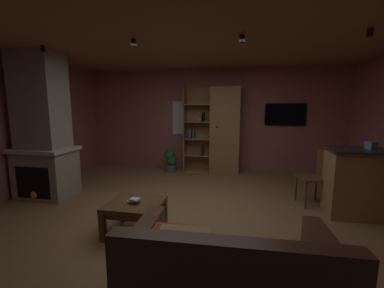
# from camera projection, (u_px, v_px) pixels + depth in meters

# --- Properties ---
(floor) EXTENTS (6.50, 5.78, 0.02)m
(floor) POSITION_uv_depth(u_px,v_px,m) (187.00, 217.00, 3.78)
(floor) COLOR olive
(floor) RESTS_ON ground
(wall_back) EXTENTS (6.62, 0.06, 2.58)m
(wall_back) POSITION_uv_depth(u_px,v_px,m) (211.00, 120.00, 6.42)
(wall_back) COLOR #9E5B56
(wall_back) RESTS_ON ground
(ceiling) EXTENTS (6.50, 5.78, 0.02)m
(ceiling) POSITION_uv_depth(u_px,v_px,m) (186.00, 36.00, 3.38)
(ceiling) COLOR #8E6B47
(window_pane_back) EXTENTS (0.71, 0.01, 0.85)m
(window_pane_back) POSITION_uv_depth(u_px,v_px,m) (186.00, 118.00, 6.50)
(window_pane_back) COLOR white
(stone_fireplace) EXTENTS (1.01, 0.74, 2.58)m
(stone_fireplace) POSITION_uv_depth(u_px,v_px,m) (43.00, 134.00, 4.44)
(stone_fireplace) COLOR gray
(stone_fireplace) RESTS_ON ground
(bookshelf_cabinet) EXTENTS (1.37, 0.41, 2.11)m
(bookshelf_cabinet) POSITION_uv_depth(u_px,v_px,m) (221.00, 131.00, 6.13)
(bookshelf_cabinet) COLOR #997047
(bookshelf_cabinet) RESTS_ON ground
(kitchen_bar_counter) EXTENTS (1.49, 0.58, 1.03)m
(kitchen_bar_counter) POSITION_uv_depth(u_px,v_px,m) (380.00, 184.00, 3.67)
(kitchen_bar_counter) COLOR #997047
(kitchen_bar_counter) RESTS_ON ground
(tissue_box) EXTENTS (0.16, 0.16, 0.11)m
(tissue_box) POSITION_uv_depth(u_px,v_px,m) (371.00, 145.00, 3.62)
(tissue_box) COLOR #598CBF
(tissue_box) RESTS_ON kitchen_bar_counter
(leather_couch) EXTENTS (1.61, 0.95, 0.84)m
(leather_couch) POSITION_uv_depth(u_px,v_px,m) (227.00, 282.00, 1.93)
(leather_couch) COLOR #4C2D1E
(leather_couch) RESTS_ON ground
(coffee_table) EXTENTS (0.70, 0.64, 0.42)m
(coffee_table) POSITION_uv_depth(u_px,v_px,m) (135.00, 208.00, 3.25)
(coffee_table) COLOR brown
(coffee_table) RESTS_ON ground
(table_book_0) EXTENTS (0.14, 0.11, 0.02)m
(table_book_0) POSITION_uv_depth(u_px,v_px,m) (132.00, 201.00, 3.23)
(table_book_0) COLOR beige
(table_book_0) RESTS_ON coffee_table
(table_book_1) EXTENTS (0.12, 0.11, 0.02)m
(table_book_1) POSITION_uv_depth(u_px,v_px,m) (135.00, 200.00, 3.23)
(table_book_1) COLOR beige
(table_book_1) RESTS_ON coffee_table
(table_book_2) EXTENTS (0.15, 0.13, 0.02)m
(table_book_2) POSITION_uv_depth(u_px,v_px,m) (135.00, 199.00, 3.18)
(table_book_2) COLOR beige
(table_book_2) RESTS_ON coffee_table
(dining_chair) EXTENTS (0.51, 0.51, 0.92)m
(dining_chair) POSITION_uv_depth(u_px,v_px,m) (317.00, 174.00, 4.17)
(dining_chair) COLOR brown
(dining_chair) RESTS_ON ground
(potted_floor_plant) EXTENTS (0.32, 0.31, 0.57)m
(potted_floor_plant) POSITION_uv_depth(u_px,v_px,m) (171.00, 161.00, 6.32)
(potted_floor_plant) COLOR #4C4C51
(potted_floor_plant) RESTS_ON ground
(wall_mounted_tv) EXTENTS (0.94, 0.06, 0.53)m
(wall_mounted_tv) POSITION_uv_depth(u_px,v_px,m) (285.00, 115.00, 5.99)
(wall_mounted_tv) COLOR black
(track_light_spot_0) EXTENTS (0.07, 0.07, 0.09)m
(track_light_spot_0) POSITION_uv_depth(u_px,v_px,m) (43.00, 49.00, 3.76)
(track_light_spot_0) COLOR black
(track_light_spot_1) EXTENTS (0.07, 0.07, 0.09)m
(track_light_spot_1) POSITION_uv_depth(u_px,v_px,m) (134.00, 43.00, 3.41)
(track_light_spot_1) COLOR black
(track_light_spot_2) EXTENTS (0.07, 0.07, 0.09)m
(track_light_spot_2) POSITION_uv_depth(u_px,v_px,m) (242.00, 39.00, 3.20)
(track_light_spot_2) COLOR black
(track_light_spot_3) EXTENTS (0.07, 0.07, 0.09)m
(track_light_spot_3) POSITION_uv_depth(u_px,v_px,m) (370.00, 32.00, 2.92)
(track_light_spot_3) COLOR black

